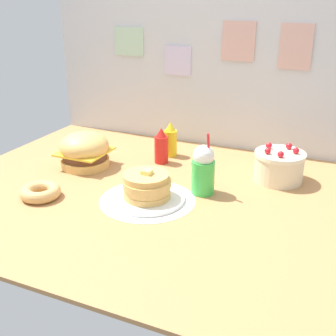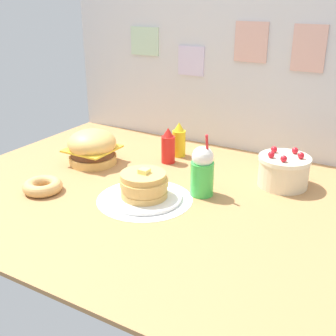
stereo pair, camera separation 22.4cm
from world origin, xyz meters
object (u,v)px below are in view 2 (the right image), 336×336
cream_soda_cup (202,171)px  donut_pink_glaze (43,186)px  ketchup_bottle (168,147)px  mustard_bottle (179,140)px  burger (92,148)px  pancake_stack (144,188)px  layer_cake (283,171)px

cream_soda_cup → donut_pink_glaze: cream_soda_cup is taller
ketchup_bottle → mustard_bottle: same height
cream_soda_cup → ketchup_bottle: bearing=141.1°
ketchup_bottle → mustard_bottle: bearing=89.5°
burger → ketchup_bottle: 0.46m
burger → pancake_stack: burger is taller
ketchup_bottle → cream_soda_cup: 0.48m
mustard_bottle → donut_pink_glaze: 0.90m
cream_soda_cup → donut_pink_glaze: (-0.73, -0.39, -0.10)m
pancake_stack → layer_cake: (0.55, 0.52, 0.02)m
layer_cake → ketchup_bottle: bearing=-178.8°
burger → ketchup_bottle: size_ratio=1.33×
pancake_stack → layer_cake: size_ratio=1.36×
burger → donut_pink_glaze: 0.46m
mustard_bottle → pancake_stack: bearing=-76.4°
pancake_stack → cream_soda_cup: bearing=42.1°
ketchup_bottle → burger: bearing=-148.0°
burger → layer_cake: bearing=13.3°
mustard_bottle → cream_soda_cup: size_ratio=0.67×
burger → cream_soda_cup: cream_soda_cup is taller
mustard_bottle → burger: bearing=-136.0°
pancake_stack → layer_cake: bearing=43.4°
burger → cream_soda_cup: size_ratio=0.88×
pancake_stack → cream_soda_cup: size_ratio=1.13×
ketchup_bottle → mustard_bottle: size_ratio=1.00×
layer_cake → cream_soda_cup: (-0.33, -0.32, 0.04)m
pancake_stack → mustard_bottle: mustard_bottle is taller
burger → mustard_bottle: 0.54m
pancake_stack → cream_soda_cup: 0.30m
ketchup_bottle → donut_pink_glaze: ketchup_bottle is taller
pancake_stack → donut_pink_glaze: 0.54m
layer_cake → cream_soda_cup: cream_soda_cup is taller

